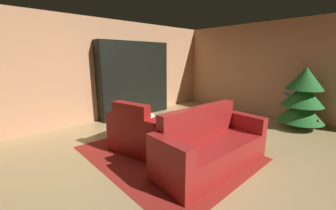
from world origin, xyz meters
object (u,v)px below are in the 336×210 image
object	(u,v)px
coffee_table	(176,133)
book_stack_on_table	(177,126)
bookshelf_unit	(139,79)
couch_red	(210,147)
decorated_tree	(303,98)
armchair_red	(142,133)
bottle_on_table	(164,125)

from	to	relation	value
coffee_table	book_stack_on_table	distance (m)	0.11
bookshelf_unit	coffee_table	size ratio (longest dim) A/B	2.83
bookshelf_unit	couch_red	distance (m)	3.38
coffee_table	couch_red	bearing A→B (deg)	14.96
coffee_table	book_stack_on_table	bearing A→B (deg)	106.26
coffee_table	decorated_tree	size ratio (longest dim) A/B	0.53
decorated_tree	armchair_red	bearing A→B (deg)	-114.02
book_stack_on_table	armchair_red	bearing A→B (deg)	-150.79
coffee_table	bottle_on_table	world-z (taller)	bottle_on_table
decorated_tree	coffee_table	bearing A→B (deg)	-106.81
couch_red	coffee_table	distance (m)	0.60
couch_red	bottle_on_table	world-z (taller)	couch_red
bottle_on_table	decorated_tree	bearing A→B (deg)	72.47
bookshelf_unit	book_stack_on_table	bearing A→B (deg)	-22.32
bookshelf_unit	coffee_table	world-z (taller)	bookshelf_unit
coffee_table	decorated_tree	bearing A→B (deg)	73.19
coffee_table	bottle_on_table	size ratio (longest dim) A/B	2.57
coffee_table	bottle_on_table	xyz separation A→B (m)	(-0.10, -0.18, 0.15)
bookshelf_unit	decorated_tree	world-z (taller)	bookshelf_unit
book_stack_on_table	decorated_tree	bearing A→B (deg)	72.88
bookshelf_unit	decorated_tree	xyz separation A→B (m)	(3.53, 2.00, -0.29)
bookshelf_unit	armchair_red	distance (m)	2.54
armchair_red	couch_red	distance (m)	1.22
bottle_on_table	coffee_table	bearing A→B (deg)	60.89
armchair_red	coffee_table	world-z (taller)	armchair_red
bookshelf_unit	armchair_red	xyz separation A→B (m)	(2.03, -1.38, -0.69)
coffee_table	armchair_red	bearing A→B (deg)	-153.66
book_stack_on_table	couch_red	bearing A→B (deg)	11.80
book_stack_on_table	decorated_tree	world-z (taller)	decorated_tree
armchair_red	book_stack_on_table	xyz separation A→B (m)	(0.56, 0.31, 0.19)
couch_red	decorated_tree	bearing A→B (deg)	82.96
coffee_table	bottle_on_table	bearing A→B (deg)	-119.11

